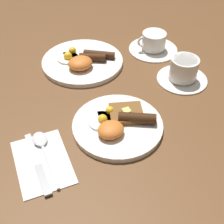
# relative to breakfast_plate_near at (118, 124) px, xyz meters

# --- Properties ---
(ground_plane) EXTENTS (3.00, 3.00, 0.00)m
(ground_plane) POSITION_rel_breakfast_plate_near_xyz_m (-0.00, 0.00, -0.01)
(ground_plane) COLOR brown
(breakfast_plate_near) EXTENTS (0.23, 0.23, 0.05)m
(breakfast_plate_near) POSITION_rel_breakfast_plate_near_xyz_m (0.00, 0.00, 0.00)
(breakfast_plate_near) COLOR white
(breakfast_plate_near) RESTS_ON ground_plane
(breakfast_plate_far) EXTENTS (0.26, 0.26, 0.05)m
(breakfast_plate_far) POSITION_rel_breakfast_plate_near_xyz_m (0.04, 0.31, -0.00)
(breakfast_plate_far) COLOR white
(breakfast_plate_far) RESTS_ON ground_plane
(teacup_near) EXTENTS (0.15, 0.15, 0.08)m
(teacup_near) POSITION_rel_breakfast_plate_near_xyz_m (0.27, 0.09, 0.02)
(teacup_near) COLOR white
(teacup_near) RESTS_ON ground_plane
(teacup_far) EXTENTS (0.17, 0.17, 0.06)m
(teacup_far) POSITION_rel_breakfast_plate_near_xyz_m (0.29, 0.28, 0.01)
(teacup_far) COLOR white
(teacup_far) RESTS_ON ground_plane
(napkin) EXTENTS (0.14, 0.19, 0.01)m
(napkin) POSITION_rel_breakfast_plate_near_xyz_m (-0.21, -0.02, -0.01)
(napkin) COLOR white
(napkin) RESTS_ON ground_plane
(knife) EXTENTS (0.03, 0.19, 0.01)m
(knife) POSITION_rel_breakfast_plate_near_xyz_m (-0.22, -0.03, -0.01)
(knife) COLOR silver
(knife) RESTS_ON napkin
(spoon) EXTENTS (0.04, 0.18, 0.01)m
(spoon) POSITION_rel_breakfast_plate_near_xyz_m (-0.20, 0.03, -0.00)
(spoon) COLOR silver
(spoon) RESTS_ON napkin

